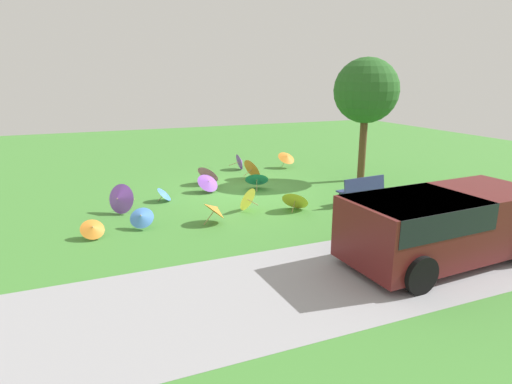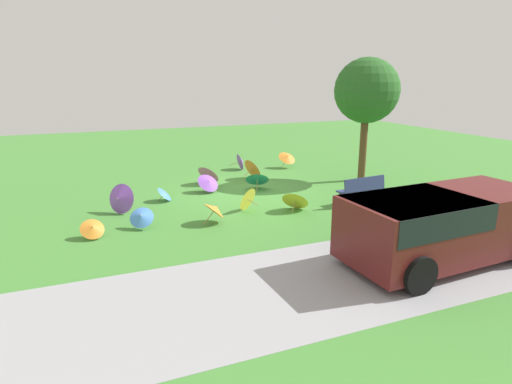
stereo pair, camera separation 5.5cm
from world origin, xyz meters
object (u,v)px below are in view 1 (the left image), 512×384
Objects in this scene: park_bench at (361,190)px; parasol_teal_0 at (257,178)px; van_dark at (439,222)px; parasol_orange_3 at (287,157)px; parasol_yellow_0 at (296,199)px; parasol_purple_3 at (241,161)px; parasol_orange_1 at (254,168)px; shade_tree at (366,91)px; parasol_yellow_2 at (246,198)px; parasol_purple_2 at (119,199)px; parasol_pink_1 at (209,173)px; parasol_blue_1 at (165,193)px; parasol_purple_0 at (208,182)px; parasol_orange_0 at (215,209)px; parasol_orange_2 at (93,228)px; parasol_blue_0 at (141,217)px.

park_bench is 1.56× the size of parasol_teal_0.
van_dark is 10.31m from parasol_orange_3.
parasol_purple_3 reaches higher than parasol_yellow_0.
shade_tree is at bearing 154.83° from parasol_orange_1.
parasol_yellow_2 is 0.84× the size of parasol_purple_2.
parasol_pink_1 is at bearing -144.19° from parasol_purple_2.
parasol_purple_3 reaches higher than parasol_blue_1.
parasol_purple_0 is at bearing -4.62° from shade_tree.
park_bench is at bearing 112.74° from parasol_orange_1.
parasol_orange_0 reaches higher than parasol_purple_0.
parasol_purple_0 is at bearing -58.02° from parasol_yellow_0.
shade_tree is 8.34m from parasol_blue_1.
park_bench reaches higher than parasol_blue_1.
parasol_yellow_0 is (2.27, -0.19, -0.11)m from park_bench.
park_bench reaches higher than parasol_yellow_0.
park_bench is 5.90m from parasol_orange_3.
parasol_teal_0 is 1.63m from parasol_orange_1.
parasol_purple_3 is at bearing -86.66° from van_dark.
parasol_orange_2 is at bearing 0.13° from parasol_orange_0.
shade_tree reaches higher than parasol_yellow_2.
parasol_yellow_0 is at bearing 85.19° from parasol_purple_3.
parasol_purple_2 is at bearing -18.73° from parasol_yellow_0.
parasol_pink_1 reaches higher than parasol_purple_0.
parasol_teal_0 is (4.35, -0.26, -3.01)m from shade_tree.
van_dark is 4.48m from park_bench.
parasol_purple_3 reaches higher than parasol_blue_0.
parasol_pink_1 is 1.40× the size of parasol_blue_0.
parasol_purple_3 is (1.75, -6.39, -0.11)m from park_bench.
parasol_purple_3 is at bearing -44.84° from shade_tree.
shade_tree is 5.69× the size of parasol_yellow_2.
parasol_pink_1 is 4.32m from parasol_purple_2.
parasol_yellow_0 is (1.15, -4.50, -0.56)m from van_dark.
parasol_blue_0 is (3.09, 4.17, -0.06)m from parasol_pink_1.
park_bench reaches higher than parasol_orange_1.
parasol_yellow_0 is 1.54× the size of parasol_orange_2.
park_bench is 4.47m from shade_tree.
parasol_orange_0 is 1.15× the size of parasol_orange_2.
van_dark is 6.70× the size of parasol_blue_1.
parasol_teal_0 is 1.48× the size of parasol_purple_3.
shade_tree is 9.73m from parasol_purple_2.
shade_tree reaches higher than parasol_purple_2.
parasol_orange_0 is at bearing -48.87° from van_dark.
van_dark is 10.74m from parasol_purple_3.
park_bench is at bearing 87.49° from parasol_orange_3.
parasol_orange_3 reaches higher than parasol_yellow_0.
parasol_orange_1 is 1.41× the size of parasol_purple_3.
parasol_pink_1 is at bearing -46.30° from parasol_teal_0.
park_bench is at bearing 165.44° from parasol_purple_2.
park_bench reaches higher than parasol_orange_2.
parasol_purple_0 is 0.86× the size of parasol_pink_1.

